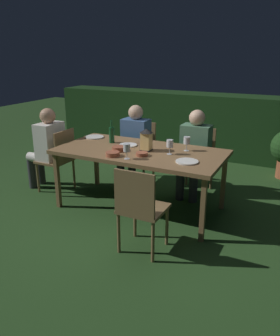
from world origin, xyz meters
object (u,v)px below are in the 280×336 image
Objects in this scene: dining_table at (140,154)px; bowl_bread at (142,154)px; plate_c at (95,137)px; chair_side_right_a at (140,149)px; person_in_cream at (47,145)px; person_in_blue at (134,142)px; wine_glass_b at (187,141)px; chair_side_right_b at (198,156)px; bowl_salad at (113,154)px; wine_glass_a at (127,149)px; chair_side_left_b at (140,207)px; bowl_olives at (119,148)px; person_in_green at (194,149)px; plate_b at (187,162)px; chair_head_near at (59,157)px; plate_a at (128,145)px; lantern_centerpiece at (146,138)px; wine_glass_c at (170,144)px; green_bottle_on_table at (112,134)px.

bowl_bread is at bearing -58.19° from dining_table.
chair_side_right_a is at bearing 57.87° from plate_c.
bowl_bread is at bearing -7.23° from person_in_cream.
person_in_blue is 1.09m from wine_glass_b.
chair_side_right_b is at bearing 73.47° from bowl_bread.
person_in_blue reaches higher than bowl_salad.
bowl_salad is at bearing -77.27° from chair_side_right_a.
person_in_blue reaches higher than wine_glass_a.
chair_side_left_b is 1.04m from bowl_olives.
person_in_cream is at bearing 164.42° from bowl_salad.
person_in_green is 7.15× the size of bowl_olives.
plate_b is at bearing -79.28° from chair_side_right_b.
person_in_green is 0.96m from bowl_bread.
chair_head_near is at bearing 180.00° from dining_table.
plate_a is 0.93m from plate_b.
chair_side_left_b is 1.07m from lantern_centerpiece.
wine_glass_a is at bearing -163.79° from plate_b.
plate_c is (-1.28, 1.18, 0.27)m from chair_side_left_b.
chair_head_near is 1.37m from wine_glass_a.
wine_glass_c reaches higher than chair_side_right_a.
green_bottle_on_table is 2.16× the size of bowl_bread.
dining_table is at bearing -63.46° from chair_side_right_a.
plate_c is (-1.48, 0.47, 0.00)m from plate_b.
person_in_blue is at bearing 127.43° from lantern_centerpiece.
dining_table is 11.74× the size of wine_glass_b.
bowl_bread is at bearing -57.58° from person_in_blue.
bowl_olives is (-0.86, 0.05, 0.02)m from plate_b.
person_in_blue reaches higher than lantern_centerpiece.
chair_side_left_b is 1.00× the size of chair_side_right_a.
green_bottle_on_table reaches higher than dining_table.
chair_head_near is at bearing -131.61° from chair_side_right_a.
chair_side_left_b is 0.76× the size of person_in_green.
plate_a is at bearing 169.06° from wine_glass_c.
chair_head_near is 1.80m from wine_glass_b.
bowl_olives is at bearing -34.16° from plate_c.
chair_side_right_b is at bearing 90.00° from chair_side_left_b.
lantern_centerpiece is 1.57× the size of wine_glass_b.
lantern_centerpiece is 0.34m from plate_a.
plate_a is 0.26m from bowl_olives.
bowl_bread is (0.95, -0.48, 0.01)m from plate_c.
chair_head_near is 5.15× the size of wine_glass_a.
green_bottle_on_table is 0.39m from plate_c.
wine_glass_b is at bearing 6.49° from person_in_cream.
lantern_centerpiece is (-0.37, 0.91, 0.41)m from chair_side_left_b.
person_in_green is 1.83m from chair_head_near.
bowl_bread is at bearing 114.95° from chair_side_left_b.
chair_side_right_b is at bearing 25.40° from person_in_cream.
wine_glass_a is 0.68× the size of plate_c.
chair_side_left_b is 5.41× the size of bowl_olives.
lantern_centerpiece is at bearing 102.65° from bowl_bread.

